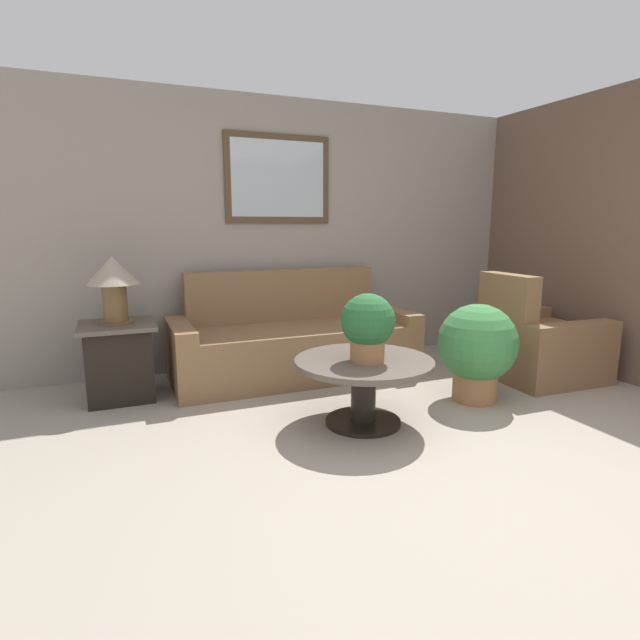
{
  "coord_description": "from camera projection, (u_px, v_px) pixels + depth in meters",
  "views": [
    {
      "loc": [
        -1.88,
        -2.03,
        1.39
      ],
      "look_at": [
        -0.34,
        1.68,
        0.63
      ],
      "focal_mm": 28.0,
      "sensor_mm": 36.0,
      "label": 1
    }
  ],
  "objects": [
    {
      "name": "wall_right",
      "position": [
        594.0,
        235.0,
        4.7
      ],
      "size": [
        0.06,
        4.76,
        2.6
      ],
      "color": "brown",
      "rests_on": "ground_plane"
    },
    {
      "name": "potted_plant_on_table",
      "position": [
        368.0,
        325.0,
        3.37
      ],
      "size": [
        0.37,
        0.37,
        0.47
      ],
      "color": "#9E6B42",
      "rests_on": "coffee_table"
    },
    {
      "name": "potted_plant_floor",
      "position": [
        477.0,
        348.0,
        3.95
      ],
      "size": [
        0.62,
        0.62,
        0.78
      ],
      "color": "#9E6B42",
      "rests_on": "ground_plane"
    },
    {
      "name": "wall_back",
      "position": [
        308.0,
        233.0,
        5.09
      ],
      "size": [
        6.6,
        0.09,
        2.6
      ],
      "color": "gray",
      "rests_on": "ground_plane"
    },
    {
      "name": "armchair",
      "position": [
        534.0,
        344.0,
        4.62
      ],
      "size": [
        0.94,
        1.0,
        0.97
      ],
      "rotation": [
        0.0,
        0.0,
        1.53
      ],
      "color": "brown",
      "rests_on": "ground_plane"
    },
    {
      "name": "ground_plane",
      "position": [
        490.0,
        476.0,
        2.81
      ],
      "size": [
        20.0,
        20.0,
        0.0
      ],
      "primitive_type": "plane",
      "color": "gray"
    },
    {
      "name": "coffee_table",
      "position": [
        364.0,
        377.0,
        3.49
      ],
      "size": [
        0.97,
        0.97,
        0.47
      ],
      "color": "black",
      "rests_on": "ground_plane"
    },
    {
      "name": "table_lamp",
      "position": [
        113.0,
        279.0,
        3.9
      ],
      "size": [
        0.41,
        0.41,
        0.53
      ],
      "color": "brown",
      "rests_on": "side_table"
    },
    {
      "name": "side_table",
      "position": [
        120.0,
        360.0,
        4.03
      ],
      "size": [
        0.58,
        0.58,
        0.62
      ],
      "color": "black",
      "rests_on": "ground_plane"
    },
    {
      "name": "couch_main",
      "position": [
        293.0,
        343.0,
        4.67
      ],
      "size": [
        2.24,
        0.89,
        0.97
      ],
      "color": "brown",
      "rests_on": "ground_plane"
    }
  ]
}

